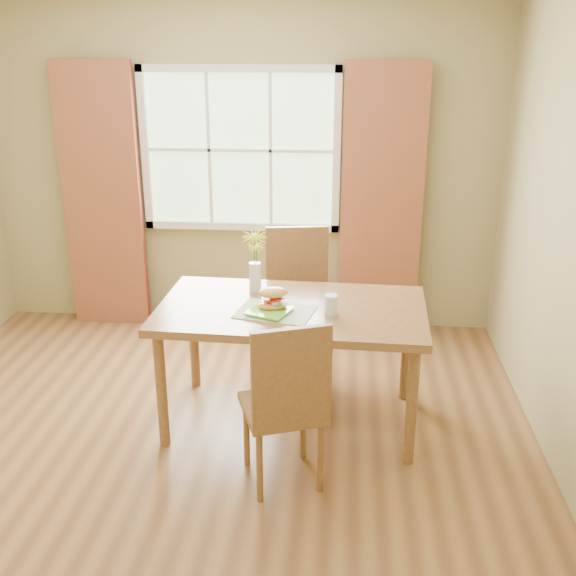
% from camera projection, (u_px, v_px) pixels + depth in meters
% --- Properties ---
extents(room, '(4.24, 3.84, 2.74)m').
position_uv_depth(room, '(189.00, 231.00, 3.74)').
color(room, brown).
rests_on(room, ground).
extents(window, '(1.62, 0.06, 1.32)m').
position_uv_depth(window, '(240.00, 150.00, 5.43)').
color(window, beige).
rests_on(window, room).
extents(curtain_left, '(0.65, 0.08, 2.20)m').
position_uv_depth(curtain_left, '(102.00, 199.00, 5.58)').
color(curtain_left, maroon).
rests_on(curtain_left, room).
extents(curtain_right, '(0.65, 0.08, 2.20)m').
position_uv_depth(curtain_right, '(382.00, 204.00, 5.39)').
color(curtain_right, maroon).
rests_on(curtain_right, room).
extents(dining_table, '(1.68, 0.99, 0.80)m').
position_uv_depth(dining_table, '(292.00, 319.00, 4.17)').
color(dining_table, '#915D38').
rests_on(dining_table, room).
extents(chair_near, '(0.54, 0.54, 1.01)m').
position_uv_depth(chair_near, '(286.00, 399.00, 3.57)').
color(chair_near, brown).
rests_on(chair_near, room).
extents(chair_far, '(0.51, 0.51, 1.09)m').
position_uv_depth(chair_far, '(298.00, 296.00, 4.88)').
color(chair_far, brown).
rests_on(chair_far, room).
extents(placemat, '(0.51, 0.41, 0.01)m').
position_uv_depth(placemat, '(275.00, 312.00, 4.06)').
color(placemat, beige).
rests_on(placemat, dining_table).
extents(plate, '(0.30, 0.30, 0.01)m').
position_uv_depth(plate, '(269.00, 312.00, 4.03)').
color(plate, '#70C932').
rests_on(plate, placemat).
extents(croissant_sandwich, '(0.21, 0.17, 0.14)m').
position_uv_depth(croissant_sandwich, '(273.00, 299.00, 4.04)').
color(croissant_sandwich, '#EFAC51').
rests_on(croissant_sandwich, plate).
extents(water_glass, '(0.08, 0.08, 0.12)m').
position_uv_depth(water_glass, '(331.00, 305.00, 4.01)').
color(water_glass, silver).
rests_on(water_glass, dining_table).
extents(flower_vase, '(0.16, 0.16, 0.40)m').
position_uv_depth(flower_vase, '(255.00, 256.00, 4.31)').
color(flower_vase, silver).
rests_on(flower_vase, dining_table).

